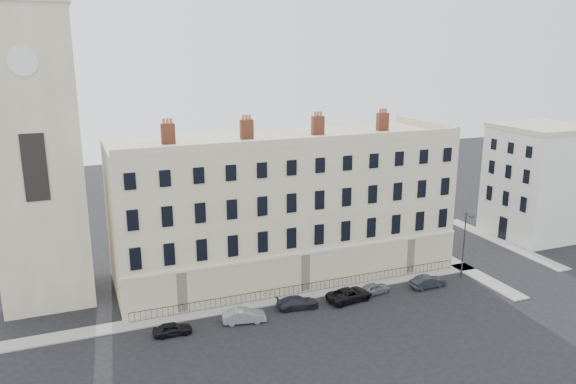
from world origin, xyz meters
The scene contains 15 objects.
ground centered at (0.00, 0.00, 0.00)m, with size 160.00×160.00×0.00m, color black.
terrace centered at (-5.97, 11.97, 7.50)m, with size 36.22×12.22×17.00m.
church_tower centered at (-30.00, 14.00, 18.66)m, with size 8.00×8.13×44.00m.
adjacent_building centered at (29.00, 11.00, 7.00)m, with size 10.00×10.00×14.00m, color white.
pavement_terrace centered at (-10.00, 5.00, 0.06)m, with size 48.00×2.00×0.12m, color gray.
pavement_east_return centered at (13.00, 8.00, 0.06)m, with size 2.00×24.00×0.12m, color gray.
pavement_adjacent centered at (23.00, 10.00, 0.06)m, with size 2.00×20.00×0.12m, color gray.
railings centered at (-6.00, 5.40, 0.55)m, with size 35.00×0.04×0.96m.
car_a centered at (-20.24, 1.94, 0.57)m, with size 1.34×3.34×1.14m, color black.
car_b centered at (-13.79, 1.85, 0.64)m, with size 1.36×3.89×1.28m, color gray.
car_c centered at (-8.21, 2.65, 0.59)m, with size 1.66×4.08×1.18m, color #21222C.
car_d centered at (-2.84, 2.29, 0.65)m, with size 2.15×4.67×1.30m, color black.
car_e centered at (0.21, 2.75, 0.58)m, with size 1.38×3.42×1.17m, color slate.
car_f centered at (6.18, 2.05, 0.63)m, with size 1.33×3.82×1.26m, color #20252A.
streetlamp centered at (11.02, 2.75, 4.10)m, with size 0.58×1.56×7.40m.
Camera 1 is at (-27.24, -42.53, 24.21)m, focal length 35.00 mm.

